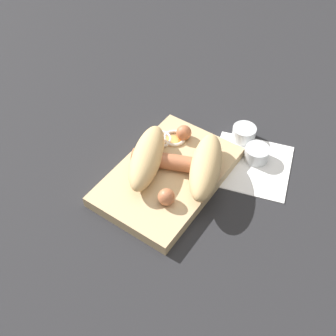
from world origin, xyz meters
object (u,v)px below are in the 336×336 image
Objects in this scene: food_tray at (168,176)px; condiment_cup_near at (257,155)px; bread_roll at (176,161)px; sausage at (176,163)px; condiment_cup_far at (244,134)px.

condiment_cup_near reaches higher than food_tray.
bread_roll is 0.01m from sausage.
food_tray is 0.03m from sausage.
food_tray is 1.50× the size of sausage.
food_tray is at bearing -20.11° from sausage.
condiment_cup_near is at bearing 142.80° from bread_roll.
condiment_cup_far is (-0.15, 0.05, -0.03)m from bread_roll.
condiment_cup_far is (-0.16, 0.06, 0.00)m from food_tray.
bread_roll is at bearing -17.24° from condiment_cup_far.
sausage is at bearing -19.52° from condiment_cup_far.
condiment_cup_near is at bearing 139.99° from sausage.
condiment_cup_far is at bearing 162.76° from bread_roll.
bread_roll is at bearing -37.20° from condiment_cup_near.
food_tray is 0.04m from bread_roll.
bread_roll reaches higher than condiment_cup_far.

